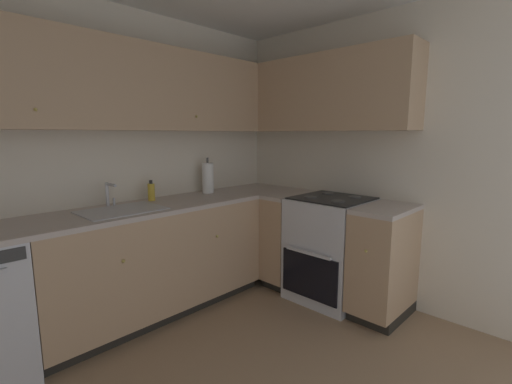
# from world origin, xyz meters

# --- Properties ---
(wall_back) EXTENTS (3.97, 0.05, 2.46)m
(wall_back) POSITION_xyz_m (0.00, 1.51, 1.23)
(wall_back) COLOR beige
(wall_back) RESTS_ON ground_plane
(wall_right) EXTENTS (0.05, 3.07, 2.46)m
(wall_right) POSITION_xyz_m (1.96, 0.00, 1.23)
(wall_right) COLOR beige
(wall_right) RESTS_ON ground_plane
(lower_cabinets_back) EXTENTS (1.84, 0.62, 0.87)m
(lower_cabinets_back) POSITION_xyz_m (0.41, 1.19, 0.44)
(lower_cabinets_back) COLOR tan
(lower_cabinets_back) RESTS_ON ground_plane
(countertop_back) EXTENTS (3.05, 0.60, 0.03)m
(countertop_back) POSITION_xyz_m (0.41, 1.19, 0.89)
(countertop_back) COLOR #B7A89E
(countertop_back) RESTS_ON lower_cabinets_back
(lower_cabinets_right) EXTENTS (0.62, 1.25, 0.87)m
(lower_cabinets_right) POSITION_xyz_m (1.64, 0.21, 0.44)
(lower_cabinets_right) COLOR tan
(lower_cabinets_right) RESTS_ON ground_plane
(countertop_right) EXTENTS (0.60, 1.25, 0.03)m
(countertop_right) POSITION_xyz_m (1.64, 0.21, 0.89)
(countertop_right) COLOR #B7A89E
(countertop_right) RESTS_ON lower_cabinets_right
(oven_range) EXTENTS (0.68, 0.62, 1.06)m
(oven_range) POSITION_xyz_m (1.66, 0.30, 0.46)
(oven_range) COLOR silver
(oven_range) RESTS_ON ground_plane
(upper_cabinets_back) EXTENTS (2.73, 0.34, 0.65)m
(upper_cabinets_back) POSITION_xyz_m (0.25, 1.33, 1.82)
(upper_cabinets_back) COLOR tan
(upper_cabinets_right) EXTENTS (0.32, 1.80, 0.65)m
(upper_cabinets_right) POSITION_xyz_m (1.78, 0.58, 1.82)
(upper_cabinets_right) COLOR tan
(sink) EXTENTS (0.57, 0.40, 0.10)m
(sink) POSITION_xyz_m (0.15, 1.16, 0.87)
(sink) COLOR #B7B7BC
(sink) RESTS_ON countertop_back
(faucet) EXTENTS (0.07, 0.16, 0.19)m
(faucet) POSITION_xyz_m (0.15, 1.36, 1.02)
(faucet) COLOR silver
(faucet) RESTS_ON countertop_back
(soap_bottle) EXTENTS (0.06, 0.06, 0.17)m
(soap_bottle) POSITION_xyz_m (0.52, 1.37, 0.98)
(soap_bottle) COLOR gold
(soap_bottle) RESTS_ON countertop_back
(paper_towel_roll) EXTENTS (0.11, 0.11, 0.35)m
(paper_towel_roll) POSITION_xyz_m (1.11, 1.35, 1.05)
(paper_towel_roll) COLOR white
(paper_towel_roll) RESTS_ON countertop_back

